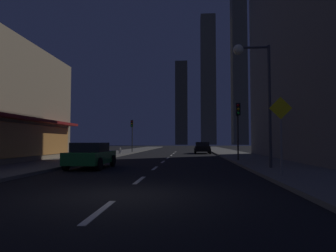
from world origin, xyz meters
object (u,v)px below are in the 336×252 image
object	(u,v)px
traffic_light_near_right	(238,118)
street_lamp_right	(253,75)
traffic_light_far_left	(132,129)
car_parked_far	(202,148)
pedestrian_crossing_sign	(281,129)
fire_hydrant_far_left	(120,151)
car_parked_near	(91,155)

from	to	relation	value
traffic_light_near_right	street_lamp_right	distance (m)	6.16
traffic_light_far_left	street_lamp_right	xyz separation A→B (m)	(10.88, -22.43, 1.87)
car_parked_far	pedestrian_crossing_sign	distance (m)	25.61
traffic_light_far_left	pedestrian_crossing_sign	xyz separation A→B (m)	(11.10, -26.25, -1.18)
traffic_light_far_left	pedestrian_crossing_sign	world-z (taller)	traffic_light_far_left
car_parked_far	street_lamp_right	world-z (taller)	street_lamp_right
car_parked_far	pedestrian_crossing_sign	xyz separation A→B (m)	(2.00, -25.50, 1.28)
pedestrian_crossing_sign	fire_hydrant_far_left	bearing A→B (deg)	118.41
street_lamp_right	pedestrian_crossing_sign	world-z (taller)	street_lamp_right
traffic_light_near_right	pedestrian_crossing_sign	bearing A→B (deg)	-89.41
car_parked_far	street_lamp_right	xyz separation A→B (m)	(1.78, -21.68, 4.33)
car_parked_near	traffic_light_far_left	xyz separation A→B (m)	(-1.90, 21.87, 2.45)
traffic_light_near_right	traffic_light_far_left	xyz separation A→B (m)	(-11.00, 16.56, 0.00)
pedestrian_crossing_sign	traffic_light_near_right	bearing A→B (deg)	90.59
traffic_light_near_right	car_parked_near	bearing A→B (deg)	-149.70
traffic_light_near_right	traffic_light_far_left	distance (m)	19.88
car_parked_near	fire_hydrant_far_left	world-z (taller)	car_parked_near
car_parked_far	street_lamp_right	distance (m)	22.18
car_parked_far	fire_hydrant_far_left	size ratio (longest dim) A/B	6.48
car_parked_far	street_lamp_right	size ratio (longest dim) A/B	0.64
car_parked_near	traffic_light_far_left	world-z (taller)	traffic_light_far_left
fire_hydrant_far_left	traffic_light_far_left	bearing A→B (deg)	85.42
traffic_light_far_left	traffic_light_near_right	bearing A→B (deg)	-56.40
car_parked_far	pedestrian_crossing_sign	bearing A→B (deg)	-85.52
fire_hydrant_far_left	traffic_light_near_right	bearing A→B (deg)	-45.42
car_parked_far	fire_hydrant_far_left	xyz separation A→B (m)	(-9.50, -4.25, -0.29)
car_parked_near	pedestrian_crossing_sign	size ratio (longest dim) A/B	1.34
car_parked_far	fire_hydrant_far_left	world-z (taller)	car_parked_far
pedestrian_crossing_sign	street_lamp_right	bearing A→B (deg)	93.30
street_lamp_right	traffic_light_far_left	bearing A→B (deg)	115.88
street_lamp_right	car_parked_far	bearing A→B (deg)	94.69
car_parked_far	traffic_light_far_left	bearing A→B (deg)	175.33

